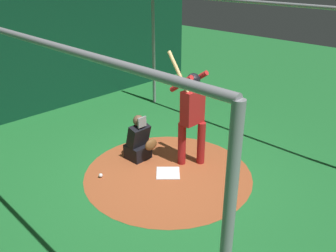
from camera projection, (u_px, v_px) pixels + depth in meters
ground_plane at (168, 174)px, 6.42m from camera, size 26.06×26.06×0.00m
dirt_circle at (168, 173)px, 6.42m from camera, size 3.02×3.02×0.01m
home_plate at (168, 173)px, 6.42m from camera, size 0.59×0.59×0.01m
batter at (192, 111)px, 6.33m from camera, size 0.68×0.49×2.11m
catcher at (139, 142)px, 6.78m from camera, size 0.58×0.40×0.92m
back_wall at (38, 46)px, 8.55m from camera, size 0.22×10.06×3.30m
cage_frame at (168, 65)px, 5.59m from camera, size 5.84×4.85×2.84m
baseball_0 at (101, 175)px, 6.29m from camera, size 0.07×0.07×0.07m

